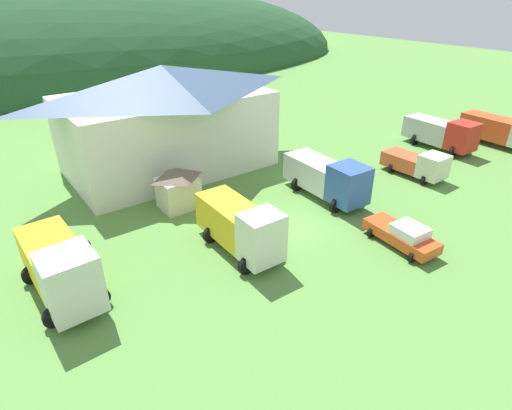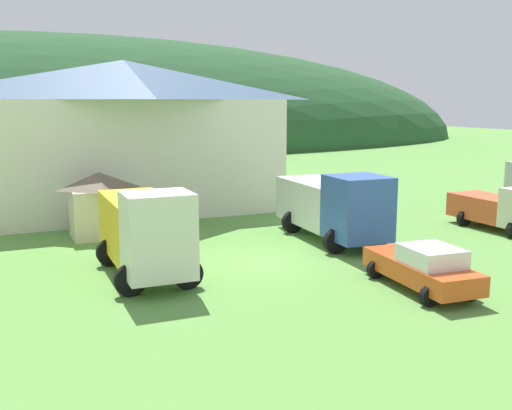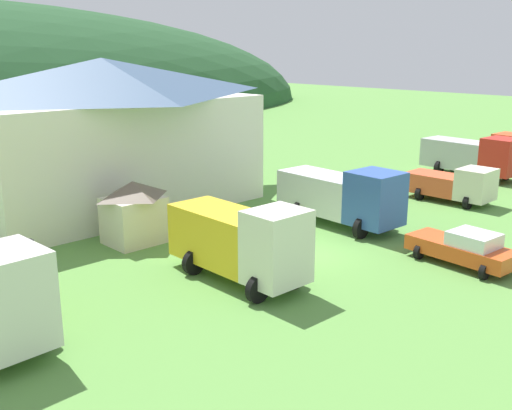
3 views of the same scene
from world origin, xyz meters
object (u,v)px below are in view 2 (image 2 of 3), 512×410
object	(u,v)px
depot_building	(126,133)
play_shed_cream	(100,204)
service_pickup_orange	(423,267)
light_truck_cream	(506,208)
box_truck_blue	(334,205)
heavy_rig_striped	(145,230)
traffic_cone_near_pickup	(456,266)

from	to	relation	value
depot_building	play_shed_cream	distance (m)	8.48
depot_building	service_pickup_orange	size ratio (longest dim) A/B	3.63
depot_building	light_truck_cream	bearing A→B (deg)	-41.65
light_truck_cream	box_truck_blue	bearing A→B (deg)	-101.44
heavy_rig_striped	box_truck_blue	xyz separation A→B (m)	(9.53, 2.09, -0.06)
play_shed_cream	heavy_rig_striped	distance (m)	7.52
depot_building	box_truck_blue	distance (m)	14.89
play_shed_cream	service_pickup_orange	distance (m)	15.88
heavy_rig_striped	traffic_cone_near_pickup	xyz separation A→B (m)	(11.74, -3.74, -1.82)
box_truck_blue	traffic_cone_near_pickup	world-z (taller)	box_truck_blue
box_truck_blue	service_pickup_orange	size ratio (longest dim) A/B	1.50
service_pickup_orange	play_shed_cream	bearing A→B (deg)	-141.38
play_shed_cream	traffic_cone_near_pickup	distance (m)	16.66
depot_building	heavy_rig_striped	distance (m)	15.35
light_truck_cream	depot_building	bearing A→B (deg)	-132.81
play_shed_cream	service_pickup_orange	bearing A→B (deg)	-55.66
service_pickup_orange	box_truck_blue	bearing A→B (deg)	176.76
play_shed_cream	traffic_cone_near_pickup	world-z (taller)	play_shed_cream
play_shed_cream	light_truck_cream	bearing A→B (deg)	-20.27
service_pickup_orange	heavy_rig_striped	bearing A→B (deg)	-119.03
play_shed_cream	traffic_cone_near_pickup	size ratio (longest dim) A/B	5.80
heavy_rig_striped	light_truck_cream	size ratio (longest dim) A/B	1.23
service_pickup_orange	traffic_cone_near_pickup	world-z (taller)	service_pickup_orange
light_truck_cream	service_pickup_orange	world-z (taller)	light_truck_cream
traffic_cone_near_pickup	light_truck_cream	bearing A→B (deg)	30.72
light_truck_cream	heavy_rig_striped	bearing A→B (deg)	-89.87
depot_building	traffic_cone_near_pickup	distance (m)	21.31
heavy_rig_striped	light_truck_cream	distance (m)	18.76
box_truck_blue	play_shed_cream	bearing A→B (deg)	-116.02
depot_building	box_truck_blue	size ratio (longest dim) A/B	2.42
depot_building	traffic_cone_near_pickup	bearing A→B (deg)	-63.57
service_pickup_orange	traffic_cone_near_pickup	size ratio (longest dim) A/B	9.11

